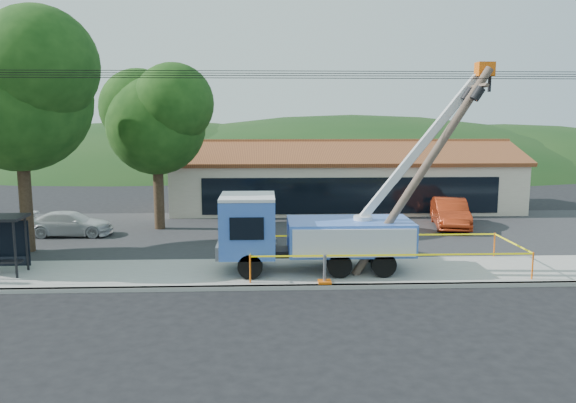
{
  "coord_description": "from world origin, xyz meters",
  "views": [
    {
      "loc": [
        -1.26,
        -17.4,
        6.17
      ],
      "look_at": [
        -0.31,
        5.0,
        2.77
      ],
      "focal_mm": 35.0,
      "sensor_mm": 36.0,
      "label": 1
    }
  ],
  "objects_px": {
    "leaning_pole": "(428,163)",
    "car_white": "(71,237)",
    "car_silver": "(249,243)",
    "car_red": "(449,229)",
    "utility_truck": "(310,231)"
  },
  "relations": [
    {
      "from": "car_silver",
      "to": "car_red",
      "type": "relative_size",
      "value": 0.81
    },
    {
      "from": "car_silver",
      "to": "leaning_pole",
      "type": "bearing_deg",
      "value": -66.48
    },
    {
      "from": "car_red",
      "to": "car_white",
      "type": "bearing_deg",
      "value": -165.7
    },
    {
      "from": "utility_truck",
      "to": "car_white",
      "type": "distance_m",
      "value": 13.91
    },
    {
      "from": "leaning_pole",
      "to": "car_red",
      "type": "height_order",
      "value": "leaning_pole"
    },
    {
      "from": "utility_truck",
      "to": "car_white",
      "type": "bearing_deg",
      "value": 148.28
    },
    {
      "from": "utility_truck",
      "to": "leaning_pole",
      "type": "bearing_deg",
      "value": -8.97
    },
    {
      "from": "car_silver",
      "to": "car_white",
      "type": "xyz_separation_m",
      "value": [
        -9.18,
        1.74,
        0.0
      ]
    },
    {
      "from": "leaning_pole",
      "to": "car_red",
      "type": "bearing_deg",
      "value": 66.22
    },
    {
      "from": "car_red",
      "to": "car_white",
      "type": "relative_size",
      "value": 1.13
    },
    {
      "from": "leaning_pole",
      "to": "car_red",
      "type": "distance_m",
      "value": 11.08
    },
    {
      "from": "leaning_pole",
      "to": "car_white",
      "type": "distance_m",
      "value": 18.53
    },
    {
      "from": "car_silver",
      "to": "car_white",
      "type": "relative_size",
      "value": 0.92
    },
    {
      "from": "car_silver",
      "to": "car_white",
      "type": "distance_m",
      "value": 9.35
    },
    {
      "from": "utility_truck",
      "to": "car_red",
      "type": "relative_size",
      "value": 2.18
    }
  ]
}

